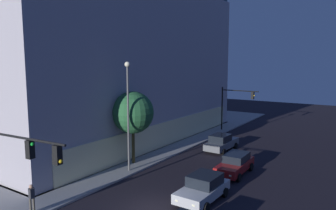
{
  "coord_description": "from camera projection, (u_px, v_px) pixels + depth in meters",
  "views": [
    {
      "loc": [
        -15.0,
        -10.99,
        9.01
      ],
      "look_at": [
        6.25,
        3.01,
        5.63
      ],
      "focal_mm": 34.08,
      "sensor_mm": 36.0,
      "label": 1
    }
  ],
  "objects": [
    {
      "name": "ground_plane",
      "position": [
        153.0,
        210.0,
        19.6
      ],
      "size": [
        120.0,
        120.0,
        0.0
      ],
      "primitive_type": "plane",
      "color": "black"
    },
    {
      "name": "sidewalk_tree",
      "position": [
        133.0,
        113.0,
        27.88
      ],
      "size": [
        3.71,
        3.71,
        6.39
      ],
      "color": "#473E1E",
      "rests_on": "sidewalk_corner"
    },
    {
      "name": "car_red",
      "position": [
        235.0,
        164.0,
        26.0
      ],
      "size": [
        4.8,
        2.08,
        1.62
      ],
      "color": "maroon",
      "rests_on": "ground"
    },
    {
      "name": "modern_building",
      "position": [
        97.0,
        55.0,
        38.94
      ],
      "size": [
        32.86,
        21.03,
        20.05
      ],
      "color": "#4C4C51",
      "rests_on": "ground"
    },
    {
      "name": "car_grey",
      "position": [
        221.0,
        142.0,
        32.91
      ],
      "size": [
        4.78,
        2.15,
        1.69
      ],
      "color": "slate",
      "rests_on": "ground"
    },
    {
      "name": "pedestrian_waiting",
      "position": [
        32.0,
        196.0,
        18.86
      ],
      "size": [
        0.36,
        0.36,
        1.73
      ],
      "color": "#4C473D",
      "rests_on": "sidewalk_corner"
    },
    {
      "name": "traffic_light_near_corner",
      "position": [
        20.0,
        160.0,
        15.79
      ],
      "size": [
        0.61,
        5.41,
        5.68
      ],
      "color": "black",
      "rests_on": "sidewalk_corner"
    },
    {
      "name": "car_silver",
      "position": [
        203.0,
        188.0,
        20.99
      ],
      "size": [
        4.46,
        2.29,
        1.67
      ],
      "color": "#B7BABF",
      "rests_on": "ground"
    },
    {
      "name": "street_lamp_sidewalk",
      "position": [
        128.0,
        104.0,
        25.71
      ],
      "size": [
        0.44,
        0.44,
        8.94
      ],
      "color": "#555555",
      "rests_on": "sidewalk_corner"
    },
    {
      "name": "traffic_light_far_corner",
      "position": [
        234.0,
        101.0,
        41.13
      ],
      "size": [
        0.59,
        5.03,
        5.7
      ],
      "color": "black",
      "rests_on": "sidewalk_corner"
    }
  ]
}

